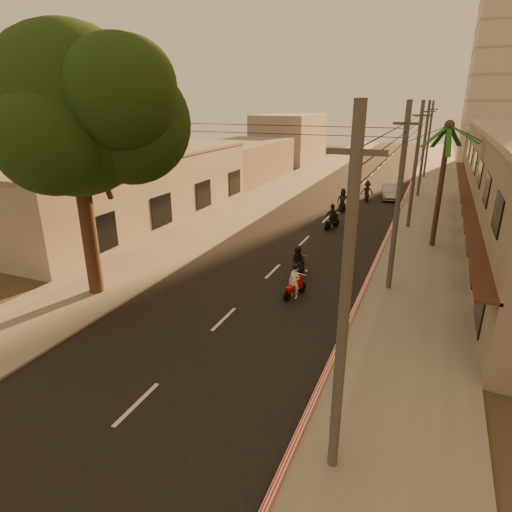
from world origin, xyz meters
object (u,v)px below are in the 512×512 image
object	(u,v)px
scooter_far_a	(343,201)
broadleaf_tree	(82,112)
scooter_mid_b	(332,218)
scooter_mid_a	(298,263)
scooter_far_b	(367,192)
palm_tree	(448,133)
parked_car	(390,191)
scooter_red	(295,283)

from	to	relation	value
scooter_far_a	broadleaf_tree	bearing A→B (deg)	-123.02
scooter_mid_b	scooter_mid_a	bearing A→B (deg)	-68.63
broadleaf_tree	scooter_far_b	distance (m)	28.25
scooter_mid_b	scooter_far_b	distance (m)	10.54
scooter_far_b	broadleaf_tree	bearing A→B (deg)	-122.73
palm_tree	parked_car	world-z (taller)	palm_tree
scooter_far_a	parked_car	world-z (taller)	scooter_far_a
scooter_red	scooter_far_b	bearing A→B (deg)	108.29
broadleaf_tree	scooter_mid_b	world-z (taller)	broadleaf_tree
scooter_mid_a	scooter_far_b	bearing A→B (deg)	90.61
scooter_mid_b	scooter_far_a	size ratio (longest dim) A/B	0.96
palm_tree	parked_car	distance (m)	16.04
scooter_far_b	parked_car	bearing A→B (deg)	32.51
broadleaf_tree	palm_tree	xyz separation A→B (m)	(14.61, 13.86, -1.33)
scooter_mid_b	parked_car	distance (m)	12.87
scooter_mid_b	parked_car	size ratio (longest dim) A/B	0.42
scooter_red	scooter_mid_b	xyz separation A→B (m)	(-1.10, 12.20, 0.09)
scooter_red	broadleaf_tree	bearing A→B (deg)	-142.49
scooter_mid_a	parked_car	size ratio (longest dim) A/B	0.40
scooter_red	scooter_mid_a	distance (m)	2.52
scooter_far_a	parked_car	distance (m)	7.48
broadleaf_tree	scooter_mid_a	world-z (taller)	broadleaf_tree
scooter_mid_a	scooter_far_a	distance (m)	15.61
broadleaf_tree	scooter_red	world-z (taller)	broadleaf_tree
scooter_red	scooter_mid_a	world-z (taller)	scooter_mid_a
scooter_red	parked_car	world-z (taller)	scooter_red
palm_tree	scooter_mid_b	xyz separation A→B (m)	(-6.98, 1.51, -6.28)
scooter_red	scooter_mid_b	size ratio (longest dim) A/B	0.91
broadleaf_tree	scooter_red	bearing A→B (deg)	19.89
scooter_mid_a	scooter_far_b	size ratio (longest dim) A/B	0.93
scooter_red	scooter_far_a	bearing A→B (deg)	112.61
broadleaf_tree	palm_tree	bearing A→B (deg)	43.48
scooter_mid_a	scooter_far_b	world-z (taller)	scooter_far_b
scooter_far_a	scooter_mid_a	bearing A→B (deg)	-100.77
scooter_mid_b	broadleaf_tree	bearing A→B (deg)	-98.00
broadleaf_tree	parked_car	world-z (taller)	broadleaf_tree
palm_tree	scooter_red	bearing A→B (deg)	-118.79
broadleaf_tree	scooter_far_a	distance (m)	23.62
broadleaf_tree	scooter_mid_b	distance (m)	18.77
scooter_red	scooter_mid_b	distance (m)	12.25
scooter_mid_a	scooter_far_a	bearing A→B (deg)	95.14
broadleaf_tree	parked_car	distance (m)	30.79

